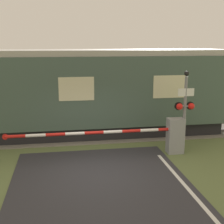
# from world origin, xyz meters

# --- Properties ---
(ground_plane) EXTENTS (80.00, 80.00, 0.00)m
(ground_plane) POSITION_xyz_m (0.00, 0.00, 0.00)
(ground_plane) COLOR #5B6B3D
(track_bed) EXTENTS (36.00, 3.20, 0.13)m
(track_bed) POSITION_xyz_m (0.00, 4.26, 0.02)
(track_bed) COLOR slate
(track_bed) RESTS_ON ground_plane
(train) EXTENTS (14.08, 2.80, 3.79)m
(train) POSITION_xyz_m (-0.46, 4.26, 1.94)
(train) COLOR black
(train) RESTS_ON ground_plane
(crossing_barrier) EXTENTS (6.54, 0.44, 1.34)m
(crossing_barrier) POSITION_xyz_m (2.58, 1.24, 0.72)
(crossing_barrier) COLOR gray
(crossing_barrier) RESTS_ON ground_plane
(signal_post) EXTENTS (0.76, 0.26, 3.10)m
(signal_post) POSITION_xyz_m (3.44, 1.22, 1.77)
(signal_post) COLOR gray
(signal_post) RESTS_ON ground_plane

